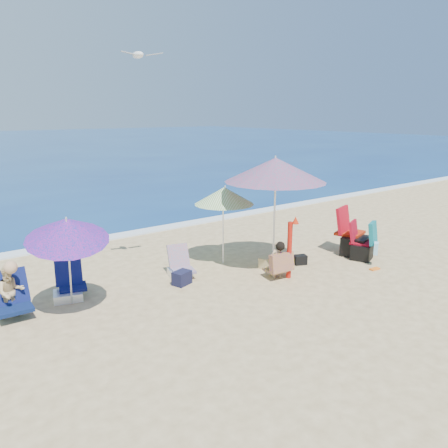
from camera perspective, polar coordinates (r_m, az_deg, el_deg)
ground at (r=8.91m, az=5.49°, el=-7.85°), size 120.00×120.00×0.00m
foam at (r=12.91m, az=-10.01°, el=-0.89°), size 120.00×0.50×0.04m
umbrella_turquoise at (r=9.36m, az=6.65°, el=6.95°), size 2.25×2.25×2.47m
umbrella_striped at (r=9.77m, az=0.03°, el=3.66°), size 1.73×1.73×1.77m
umbrella_blue at (r=7.58m, az=-19.62°, el=-0.63°), size 1.61×1.65×1.84m
furled_umbrella at (r=9.11m, az=8.60°, el=-2.62°), size 0.19×0.23×1.32m
chair_navy at (r=8.74m, az=-19.37°, el=-7.79°), size 0.73×0.78×0.69m
chair_rainbow at (r=9.35m, az=-5.67°, el=-5.66°), size 0.58×0.74×0.64m
camp_chair_left at (r=11.08m, az=16.33°, el=-2.09°), size 0.86×0.98×1.13m
camp_chair_right at (r=10.76m, az=17.55°, el=-2.66°), size 0.69×0.95×0.93m
person_center at (r=9.17m, az=7.07°, el=-4.70°), size 0.56×0.51×0.79m
person_left at (r=8.21m, az=-25.79°, el=-7.88°), size 0.58×0.69×0.99m
bag_navy_a at (r=8.90m, az=-5.47°, el=-6.94°), size 0.41×0.35×0.27m
bag_tan at (r=9.82m, az=5.35°, el=-4.99°), size 0.32×0.27×0.23m
bag_black_b at (r=10.15m, az=9.81°, el=-4.57°), size 0.33×0.28×0.21m
orange_item at (r=10.24m, az=18.88°, el=-5.51°), size 0.25×0.13×0.03m
seagull at (r=8.63m, az=-11.01°, el=20.65°), size 0.74×0.38×0.12m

